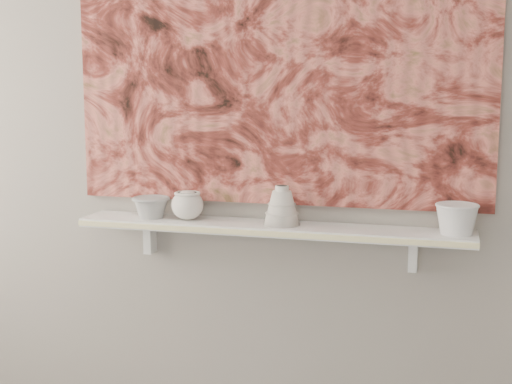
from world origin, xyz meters
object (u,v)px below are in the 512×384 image
(shelf, at_px, (271,228))
(bowl_white, at_px, (457,219))
(bowl_grey, at_px, (151,207))
(bell_vessel, at_px, (282,205))
(painting, at_px, (277,48))
(cup_cream, at_px, (187,205))

(shelf, bearing_deg, bowl_white, 0.00)
(shelf, relative_size, bowl_white, 9.89)
(shelf, relative_size, bowl_grey, 10.11)
(shelf, distance_m, bell_vessel, 0.09)
(shelf, height_order, bell_vessel, bell_vessel)
(painting, distance_m, cup_cream, 0.64)
(shelf, relative_size, painting, 0.93)
(bowl_grey, bearing_deg, painting, 10.07)
(bowl_grey, height_order, bell_vessel, bell_vessel)
(painting, distance_m, bowl_white, 0.84)
(shelf, xyz_separation_m, bowl_white, (0.63, 0.00, 0.07))
(cup_cream, bearing_deg, bowl_white, 0.00)
(shelf, distance_m, painting, 0.63)
(cup_cream, bearing_deg, bell_vessel, 0.00)
(painting, height_order, bowl_grey, painting)
(bowl_grey, height_order, bowl_white, bowl_white)
(bell_vessel, bearing_deg, bowl_white, 0.00)
(bell_vessel, distance_m, bowl_white, 0.59)
(painting, height_order, bowl_white, painting)
(bowl_grey, xyz_separation_m, bowl_white, (1.08, 0.00, 0.01))
(shelf, bearing_deg, painting, 90.00)
(bowl_grey, bearing_deg, shelf, 0.00)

